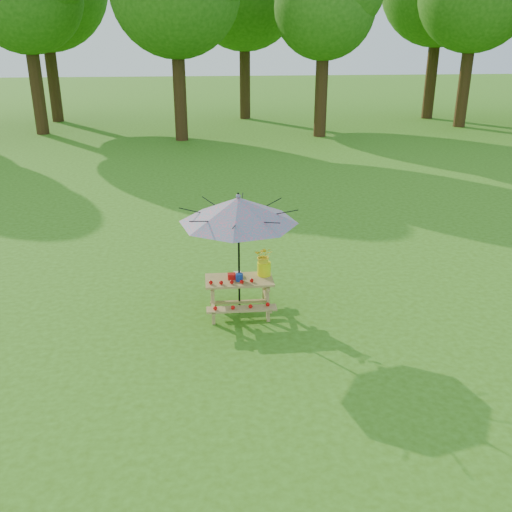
{
  "coord_description": "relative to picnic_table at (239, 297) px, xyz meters",
  "views": [
    {
      "loc": [
        -2.66,
        -5.97,
        4.79
      ],
      "look_at": [
        -1.76,
        3.25,
        1.1
      ],
      "focal_mm": 40.0,
      "sensor_mm": 36.0,
      "label": 1
    }
  ],
  "objects": [
    {
      "name": "produce_bins",
      "position": [
        -0.05,
        0.01,
        0.4
      ],
      "size": [
        0.27,
        0.34,
        0.13
      ],
      "color": "red",
      "rests_on": "picnic_table"
    },
    {
      "name": "patio_umbrella",
      "position": [
        0.0,
        0.0,
        1.62
      ],
      "size": [
        2.34,
        2.34,
        2.25
      ],
      "color": "black",
      "rests_on": "ground"
    },
    {
      "name": "picnic_table",
      "position": [
        0.0,
        0.0,
        0.0
      ],
      "size": [
        1.2,
        1.32,
        0.67
      ],
      "color": "#A58A4A",
      "rests_on": "ground"
    },
    {
      "name": "ground",
      "position": [
        2.06,
        -3.24,
        -0.33
      ],
      "size": [
        120.0,
        120.0,
        0.0
      ],
      "primitive_type": "plane",
      "color": "#396914",
      "rests_on": "ground"
    },
    {
      "name": "tomatoes_row",
      "position": [
        -0.15,
        -0.18,
        0.38
      ],
      "size": [
        0.77,
        0.13,
        0.07
      ],
      "primitive_type": null,
      "color": "red",
      "rests_on": "picnic_table"
    },
    {
      "name": "flower_bucket",
      "position": [
        0.46,
        0.14,
        0.64
      ],
      "size": [
        0.39,
        0.36,
        0.55
      ],
      "color": "#F9FF0D",
      "rests_on": "picnic_table"
    }
  ]
}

